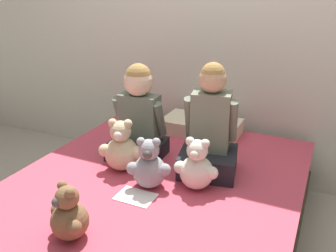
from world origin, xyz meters
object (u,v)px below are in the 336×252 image
Objects in this scene: bed at (152,216)px; teddy_bear_at_foot_of_bed at (69,216)px; teddy_bear_between_children at (149,166)px; sign_card at (136,197)px; child_on_left at (138,116)px; teddy_bear_held_by_right_child at (197,167)px; child_on_right at (210,130)px; pillow_at_headboard at (201,126)px; teddy_bear_held_by_left_child at (121,149)px.

bed is 0.67m from teddy_bear_at_foot_of_bed.
teddy_bear_between_children is 0.18m from sign_card.
child_on_left reaches higher than teddy_bear_held_by_right_child.
child_on_right reaches higher than teddy_bear_held_by_right_child.
child_on_right reaches higher than teddy_bear_between_children.
teddy_bear_held_by_right_child is 0.52× the size of pillow_at_headboard.
sign_card is (0.24, -0.46, -0.28)m from child_on_left.
child_on_right is (0.24, 0.30, 0.49)m from bed.
child_on_right is (0.49, -0.00, -0.01)m from child_on_left.
sign_card is (-0.01, -0.99, -0.05)m from pillow_at_headboard.
teddy_bear_between_children is (0.25, -0.11, -0.01)m from teddy_bear_held_by_left_child.
bed is 3.30× the size of child_on_left.
child_on_right is 0.43m from teddy_bear_between_children.
bed is 0.44m from teddy_bear_held_by_right_child.
teddy_bear_held_by_left_child is 1.21× the size of teddy_bear_at_foot_of_bed.
teddy_bear_held_by_left_child is 1.59× the size of sign_card.
sign_card is (-0.01, -0.13, -0.12)m from teddy_bear_between_children.
teddy_bear_at_foot_of_bed is at bearing -83.50° from child_on_left.
teddy_bear_held_by_right_child is 1.11× the size of teddy_bear_at_foot_of_bed.
child_on_left is 0.44m from teddy_bear_between_children.
sign_card is (-0.26, -0.23, -0.13)m from teddy_bear_held_by_right_child.
sign_card is at bearing -95.09° from bed.
child_on_right is 3.20× the size of sign_card.
teddy_bear_held_by_right_child reaches higher than teddy_bear_between_children.
child_on_left is 0.49m from child_on_right.
child_on_right is at bearing 34.18° from teddy_bear_between_children.
teddy_bear_held_by_right_child is at bearing 16.25° from bed.
teddy_bear_between_children is 0.52× the size of pillow_at_headboard.
teddy_bear_held_by_left_child is at bearing 126.10° from teddy_bear_at_foot_of_bed.
bed is 6.71× the size of teddy_bear_held_by_right_child.
child_on_left is 2.96× the size of sign_card.
child_on_left reaches higher than sign_card.
teddy_bear_between_children is 1.43× the size of sign_card.
teddy_bear_held_by_right_child is at bearing 2.42° from teddy_bear_between_children.
child_on_right reaches higher than teddy_bear_at_foot_of_bed.
pillow_at_headboard is at bearing 54.42° from teddy_bear_held_by_left_child.
teddy_bear_at_foot_of_bed is at bearing -101.75° from bed.
teddy_bear_at_foot_of_bed is at bearing -94.83° from pillow_at_headboard.
teddy_bear_held_by_left_child is 1.09× the size of teddy_bear_held_by_right_child.
teddy_bear_at_foot_of_bed is at bearing -124.05° from child_on_right.
teddy_bear_between_children is (-0.00, -0.03, 0.35)m from bed.
pillow_at_headboard is at bearing 90.00° from bed.
sign_card is (-0.01, -0.16, 0.23)m from bed.
sign_card is at bearing -130.56° from child_on_right.
bed is at bearing -167.99° from teddy_bear_held_by_right_child.
teddy_bear_between_children is at bearing -40.78° from teddy_bear_held_by_left_child.
teddy_bear_held_by_left_child reaches higher than teddy_bear_between_children.
child_on_right is 0.59m from sign_card.
sign_card is at bearing -63.10° from teddy_bear_held_by_left_child.
child_on_left is 1.06× the size of pillow_at_headboard.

